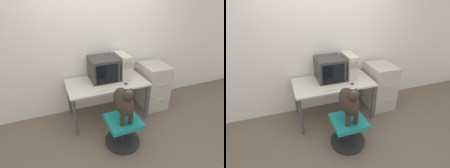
{
  "view_description": "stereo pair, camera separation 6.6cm",
  "coord_description": "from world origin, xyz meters",
  "views": [
    {
      "loc": [
        -0.88,
        -2.21,
        2.1
      ],
      "look_at": [
        -0.01,
        0.07,
        0.83
      ],
      "focal_mm": 28.0,
      "sensor_mm": 36.0,
      "label": 1
    },
    {
      "loc": [
        -0.82,
        -2.24,
        2.1
      ],
      "look_at": [
        -0.01,
        0.07,
        0.83
      ],
      "focal_mm": 28.0,
      "sensor_mm": 36.0,
      "label": 2
    }
  ],
  "objects": [
    {
      "name": "wall_back",
      "position": [
        0.0,
        0.81,
        1.3
      ],
      "size": [
        8.0,
        0.05,
        2.6
      ],
      "color": "white",
      "rests_on": "ground_plane"
    },
    {
      "name": "dog",
      "position": [
        -0.0,
        -0.36,
        0.76
      ],
      "size": [
        0.24,
        0.49,
        0.59
      ],
      "color": "#33281E",
      "rests_on": "office_chair"
    },
    {
      "name": "pc_tower",
      "position": [
        0.34,
        0.49,
        0.94
      ],
      "size": [
        0.18,
        0.48,
        0.43
      ],
      "color": "beige",
      "rests_on": "desk"
    },
    {
      "name": "crt_monitor",
      "position": [
        -0.03,
        0.48,
        0.93
      ],
      "size": [
        0.46,
        0.47,
        0.4
      ],
      "color": "#383838",
      "rests_on": "desk"
    },
    {
      "name": "filing_cabinet",
      "position": [
        0.99,
        0.41,
        0.45
      ],
      "size": [
        0.47,
        0.61,
        0.9
      ],
      "color": "#B7B2A3",
      "rests_on": "ground_plane"
    },
    {
      "name": "office_chair",
      "position": [
        -0.0,
        -0.36,
        0.24
      ],
      "size": [
        0.55,
        0.55,
        0.45
      ],
      "color": "#262628",
      "rests_on": "ground_plane"
    },
    {
      "name": "desk",
      "position": [
        0.0,
        0.37,
        0.65
      ],
      "size": [
        1.39,
        0.74,
        0.73
      ],
      "color": "beige",
      "rests_on": "ground_plane"
    },
    {
      "name": "keyboard",
      "position": [
        -0.03,
        0.15,
        0.74
      ],
      "size": [
        0.45,
        0.17,
        0.03
      ],
      "color": "beige",
      "rests_on": "desk"
    },
    {
      "name": "ground_plane",
      "position": [
        0.0,
        0.0,
        0.0
      ],
      "size": [
        12.0,
        12.0,
        0.0
      ],
      "primitive_type": "plane",
      "color": "#6B5B4C"
    },
    {
      "name": "computer_mouse",
      "position": [
        0.27,
        0.16,
        0.74
      ],
      "size": [
        0.06,
        0.04,
        0.03
      ],
      "color": "#333333",
      "rests_on": "desk"
    }
  ]
}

